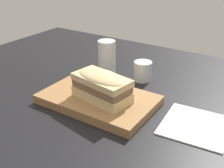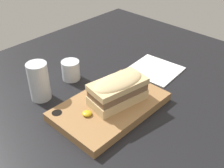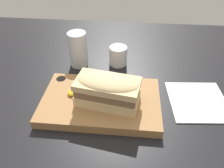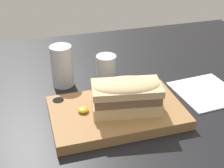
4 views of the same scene
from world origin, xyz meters
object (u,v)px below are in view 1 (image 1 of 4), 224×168
Objects in this scene: serving_board at (99,99)px; sandwich at (102,85)px; napkin at (195,125)px; water_glass at (107,59)px; wine_glass at (143,72)px.

sandwich is (2.25, -1.48, 5.98)cm from serving_board.
serving_board reaches higher than napkin.
serving_board is 23.60cm from water_glass.
wine_glass is 31.82cm from napkin.
water_glass is (-13.09, 22.02, -1.80)cm from sandwich.
water_glass reaches higher than wine_glass.
sandwich is 28.37cm from napkin.
wine_glass is at bearing 87.06° from sandwich.
water_glass is 1.82× the size of wine_glass.
sandwich is at bearing -33.37° from serving_board.
serving_board is at bearing -62.16° from water_glass.
serving_board is 1.81× the size of napkin.
wine_glass is (1.22, 23.88, -4.21)cm from sandwich.
napkin is (40.02, -16.66, -5.35)cm from water_glass.
serving_board is 2.67× the size of water_glass.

